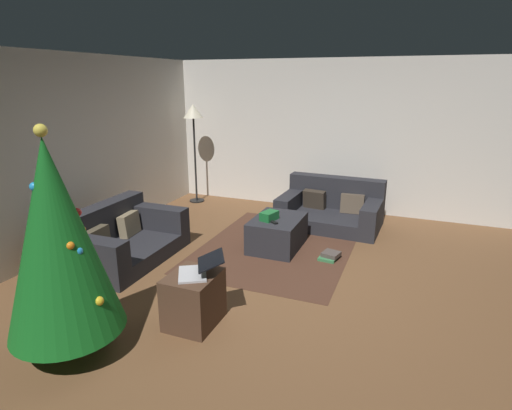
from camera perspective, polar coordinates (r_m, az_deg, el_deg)
name	(u,v)px	position (r m, az deg, el deg)	size (l,w,h in m)	color
ground_plane	(286,285)	(4.84, 4.19, -10.92)	(6.40, 6.40, 0.00)	brown
rear_partition	(61,155)	(6.08, -25.18, 6.26)	(6.40, 0.12, 2.60)	silver
corner_partition	(343,137)	(7.40, 11.88, 9.13)	(0.12, 6.40, 2.60)	silver
couch_left	(119,239)	(5.69, -18.29, -4.46)	(1.58, 1.01, 0.69)	#26262B
couch_right	(332,208)	(6.77, 10.36, -0.47)	(1.06, 1.59, 0.73)	#26262B
ottoman	(277,233)	(5.77, 2.95, -3.84)	(0.87, 0.64, 0.43)	#26262B
gift_box	(269,216)	(5.60, 1.83, -1.49)	(0.25, 0.16, 0.12)	#19662D
tv_remote	(273,222)	(5.51, 2.36, -2.35)	(0.05, 0.16, 0.02)	black
christmas_tree	(57,239)	(3.66, -25.71, -4.20)	(0.93, 0.93, 1.95)	brown
side_table	(194,299)	(4.08, -8.56, -12.69)	(0.52, 0.44, 0.51)	#4C3323
laptop	(199,269)	(3.93, -7.80, -8.68)	(0.51, 0.54, 0.19)	silver
book_stack	(330,256)	(5.55, 10.11, -6.88)	(0.31, 0.27, 0.10)	#387A47
corner_lamp	(193,119)	(7.80, -8.60, 11.59)	(0.36, 0.36, 1.82)	black
area_rug	(277,247)	(5.85, 2.92, -5.78)	(2.60, 2.00, 0.01)	#4A2C1F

